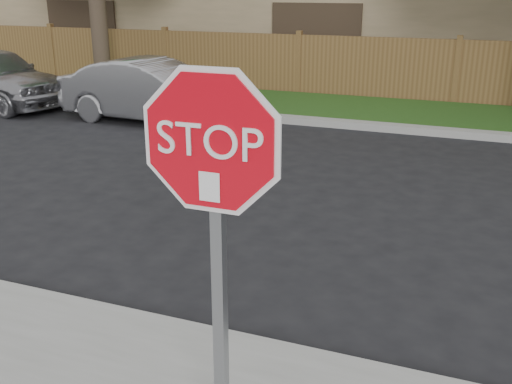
% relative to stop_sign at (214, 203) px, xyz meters
% --- Properties ---
extents(ground, '(90.00, 90.00, 0.00)m').
position_rel_stop_sign_xyz_m(ground, '(0.43, 1.48, -1.83)').
color(ground, black).
rests_on(ground, ground).
extents(far_curb, '(70.00, 0.30, 0.15)m').
position_rel_stop_sign_xyz_m(far_curb, '(0.43, 9.63, -1.75)').
color(far_curb, gray).
rests_on(far_curb, ground).
extents(grass_strip, '(70.00, 3.00, 0.12)m').
position_rel_stop_sign_xyz_m(grass_strip, '(0.43, 11.28, -1.77)').
color(grass_strip, '#1E4714').
rests_on(grass_strip, ground).
extents(fence, '(70.00, 0.12, 1.60)m').
position_rel_stop_sign_xyz_m(fence, '(0.43, 12.88, -1.03)').
color(fence, brown).
rests_on(fence, ground).
extents(stop_sign, '(1.01, 0.13, 2.55)m').
position_rel_stop_sign_xyz_m(stop_sign, '(0.00, 0.00, 0.00)').
color(stop_sign, gray).
rests_on(stop_sign, sidewalk_near).
extents(sedan_left, '(4.15, 1.63, 1.35)m').
position_rel_stop_sign_xyz_m(sedan_left, '(-5.51, 8.66, -1.16)').
color(sedan_left, '#A1A1A5').
rests_on(sedan_left, ground).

